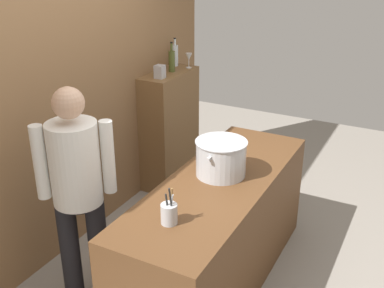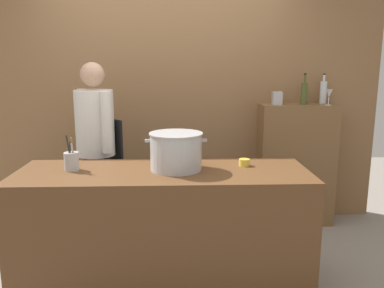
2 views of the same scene
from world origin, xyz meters
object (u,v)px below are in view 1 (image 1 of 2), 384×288
object	(u,v)px
utensil_crock	(169,213)
wine_glass_short	(189,58)
chef	(77,185)
wine_bottle_olive	(172,61)
spice_tin_silver	(160,72)
wine_bottle_clear	(175,55)
butter_jar	(236,145)
stockpot_large	(221,158)

from	to	relation	value
utensil_crock	wine_glass_short	distance (m)	2.50
chef	wine_bottle_olive	xyz separation A→B (m)	(1.99, 0.40, 0.40)
utensil_crock	spice_tin_silver	distance (m)	2.10
wine_bottle_olive	utensil_crock	bearing A→B (deg)	-150.43
spice_tin_silver	wine_glass_short	bearing A→B (deg)	-6.63
utensil_crock	wine_bottle_clear	size ratio (longest dim) A/B	0.85
chef	butter_jar	xyz separation A→B (m)	(1.23, -0.66, -0.04)
stockpot_large	spice_tin_silver	world-z (taller)	spice_tin_silver
chef	wine_bottle_olive	size ratio (longest dim) A/B	5.42
utensil_crock	wine_bottle_olive	world-z (taller)	wine_bottle_olive
stockpot_large	spice_tin_silver	size ratio (longest dim) A/B	3.39
chef	spice_tin_silver	distance (m)	1.79
wine_bottle_clear	spice_tin_silver	distance (m)	0.52
wine_bottle_olive	wine_bottle_clear	bearing A→B (deg)	21.71
stockpot_large	butter_jar	world-z (taller)	stockpot_large
butter_jar	spice_tin_silver	bearing A→B (deg)	64.77
stockpot_large	utensil_crock	xyz separation A→B (m)	(-0.74, 0.01, -0.06)
chef	wine_bottle_clear	bearing A→B (deg)	-116.24
chef	wine_glass_short	xyz separation A→B (m)	(2.21, 0.32, 0.39)
utensil_crock	stockpot_large	bearing A→B (deg)	-0.39
utensil_crock	chef	bearing A→B (deg)	88.20
spice_tin_silver	utensil_crock	bearing A→B (deg)	-147.23
wine_bottle_clear	wine_glass_short	xyz separation A→B (m)	(-0.01, -0.17, -0.01)
stockpot_large	spice_tin_silver	xyz separation A→B (m)	(1.00, 1.12, 0.28)
chef	spice_tin_silver	world-z (taller)	chef
stockpot_large	utensil_crock	distance (m)	0.75
wine_bottle_olive	spice_tin_silver	bearing A→B (deg)	-174.91
stockpot_large	utensil_crock	world-z (taller)	stockpot_large
stockpot_large	wine_bottle_olive	xyz separation A→B (m)	(1.27, 1.15, 0.33)
wine_bottle_olive	wine_glass_short	bearing A→B (deg)	-20.58
utensil_crock	spice_tin_silver	world-z (taller)	spice_tin_silver
stockpot_large	wine_glass_short	distance (m)	1.86
butter_jar	wine_glass_short	xyz separation A→B (m)	(0.99, 0.98, 0.43)
butter_jar	wine_bottle_clear	distance (m)	1.58
utensil_crock	butter_jar	xyz separation A→B (m)	(1.25, 0.08, -0.04)
wine_glass_short	stockpot_large	bearing A→B (deg)	-144.45
butter_jar	wine_glass_short	distance (m)	1.46
chef	utensil_crock	bearing A→B (deg)	139.42
wine_glass_short	wine_bottle_clear	bearing A→B (deg)	87.99
butter_jar	wine_bottle_clear	world-z (taller)	wine_bottle_clear
utensil_crock	spice_tin_silver	bearing A→B (deg)	32.77
wine_bottle_clear	spice_tin_silver	bearing A→B (deg)	-167.17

